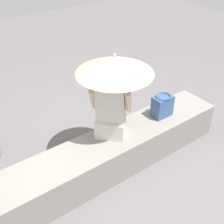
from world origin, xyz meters
The scene contains 5 objects.
ground_plane centered at (0.00, 0.00, 0.00)m, with size 14.00×14.00×0.00m, color #605B5E.
stone_bench centered at (0.00, 0.00, 0.23)m, with size 3.11×0.55×0.47m, color gray.
person_seated centered at (-0.02, -0.09, 0.86)m, with size 0.47×0.47×0.90m.
parasol centered at (-0.11, -0.13, 1.35)m, with size 0.87×0.87×1.01m.
handbag_black centered at (-0.80, -0.01, 0.62)m, with size 0.26×0.20×0.31m.
Camera 1 is at (1.63, 2.19, 2.71)m, focal length 47.24 mm.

